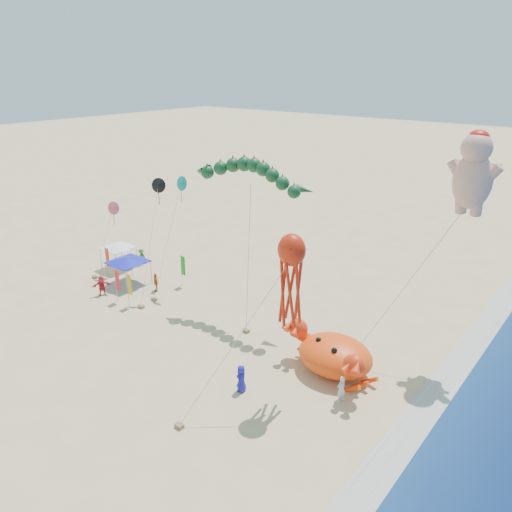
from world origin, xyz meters
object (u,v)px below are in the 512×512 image
Objects in this scene: crab_inflatable at (334,355)px; octopus_kite at (291,273)px; canopy_blue at (128,260)px; cherub_kite at (473,171)px; canopy_white at (118,246)px; dragon_kite at (249,178)px.

octopus_kite is at bearing -106.36° from crab_inflatable.
cherub_kite is at bearing 13.11° from canopy_blue.
crab_inflatable is 2.29× the size of canopy_white.
canopy_blue is at bearing 168.21° from octopus_kite.
cherub_kite is 4.54× the size of canopy_blue.
canopy_white is at bearing -176.43° from dragon_kite.
dragon_kite is 1.17× the size of octopus_kite.
crab_inflatable is at bearing -1.65° from canopy_blue.
dragon_kite is 12.24m from octopus_kite.
octopus_kite reaches higher than canopy_blue.
dragon_kite is 15.88m from canopy_blue.
canopy_blue is at bearing 178.35° from crab_inflatable.
octopus_kite is 3.48× the size of canopy_white.
canopy_white is at bearing -171.65° from cherub_kite.
cherub_kite reaches higher than dragon_kite.
dragon_kite is at bearing 3.57° from canopy_white.
octopus_kite is 23.10m from canopy_blue.
crab_inflatable is 0.44× the size of cherub_kite.
cherub_kite is at bearing 60.32° from octopus_kite.
octopus_kite is (-6.34, -11.12, -5.07)m from cherub_kite.
crab_inflatable is 8.13m from octopus_kite.
octopus_kite is at bearing -39.01° from dragon_kite.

